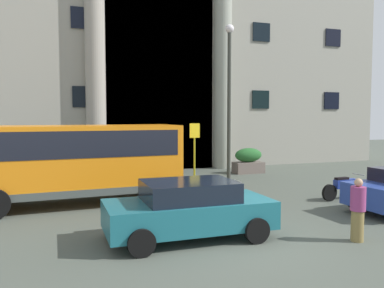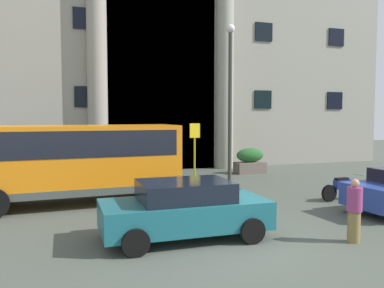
{
  "view_description": "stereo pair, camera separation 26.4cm",
  "coord_description": "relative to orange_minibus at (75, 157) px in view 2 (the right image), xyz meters",
  "views": [
    {
      "loc": [
        -4.1,
        -8.53,
        3.02
      ],
      "look_at": [
        1.23,
        6.76,
        1.89
      ],
      "focal_mm": 37.07,
      "sensor_mm": 36.0,
      "label": 1
    },
    {
      "loc": [
        -3.85,
        -8.62,
        3.02
      ],
      "look_at": [
        1.23,
        6.76,
        1.89
      ],
      "focal_mm": 37.07,
      "sensor_mm": 36.0,
      "label": 2
    }
  ],
  "objects": [
    {
      "name": "ground_plane",
      "position": [
        3.41,
        -5.5,
        -1.68
      ],
      "size": [
        80.0,
        64.0,
        0.12
      ],
      "primitive_type": "cube",
      "color": "#4A5148"
    },
    {
      "name": "office_building_facade",
      "position": [
        3.42,
        11.97,
        7.55
      ],
      "size": [
        32.6,
        9.77,
        18.37
      ],
      "color": "gray",
      "rests_on": "ground_plane"
    },
    {
      "name": "orange_minibus",
      "position": [
        0.0,
        0.0,
        0.0
      ],
      "size": [
        7.1,
        2.9,
        2.71
      ],
      "rotation": [
        0.0,
        0.0,
        0.05
      ],
      "color": "orange",
      "rests_on": "ground_plane"
    },
    {
      "name": "bus_stop_sign",
      "position": [
        4.88,
        1.61,
        0.06
      ],
      "size": [
        0.44,
        0.08,
        2.73
      ],
      "color": "#989719",
      "rests_on": "ground_plane"
    },
    {
      "name": "hedge_planter_far_east",
      "position": [
        9.06,
        4.79,
        -0.98
      ],
      "size": [
        1.59,
        0.82,
        1.34
      ],
      "color": "#6D5F57",
      "rests_on": "ground_plane"
    },
    {
      "name": "hedge_planter_entrance_left",
      "position": [
        -0.68,
        5.13,
        -1.03
      ],
      "size": [
        1.5,
        0.95,
        1.24
      ],
      "color": "slate",
      "rests_on": "ground_plane"
    },
    {
      "name": "hedge_planter_far_west",
      "position": [
        3.48,
        4.76,
        -0.96
      ],
      "size": [
        1.78,
        0.94,
        1.38
      ],
      "color": "slate",
      "rests_on": "ground_plane"
    },
    {
      "name": "parked_compact_extra",
      "position": [
        2.42,
        -4.9,
        -0.89
      ],
      "size": [
        4.1,
        2.02,
        1.43
      ],
      "rotation": [
        0.0,
        0.0,
        0.0
      ],
      "color": "#1C626F",
      "rests_on": "ground_plane"
    },
    {
      "name": "motorcycle_far_end",
      "position": [
        9.23,
        -2.41,
        -1.16
      ],
      "size": [
        2.08,
        0.55,
        0.89
      ],
      "rotation": [
        0.0,
        0.0,
        0.08
      ],
      "color": "black",
      "rests_on": "ground_plane"
    },
    {
      "name": "motorcycle_near_kerb",
      "position": [
        4.45,
        -2.18,
        -1.17
      ],
      "size": [
        1.94,
        0.55,
        0.89
      ],
      "rotation": [
        0.0,
        0.0,
        -0.02
      ],
      "color": "black",
      "rests_on": "ground_plane"
    },
    {
      "name": "pedestrian_woman_dark_dress",
      "position": [
        6.18,
        -6.47,
        -0.86
      ],
      "size": [
        0.36,
        0.36,
        1.54
      ],
      "rotation": [
        0.0,
        0.0,
        4.5
      ],
      "color": "olive",
      "rests_on": "ground_plane"
    },
    {
      "name": "lamppost_plaza_centre",
      "position": [
        7.07,
        2.95,
        2.62
      ],
      "size": [
        0.4,
        0.4,
        7.26
      ],
      "color": "#363831",
      "rests_on": "ground_plane"
    }
  ]
}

